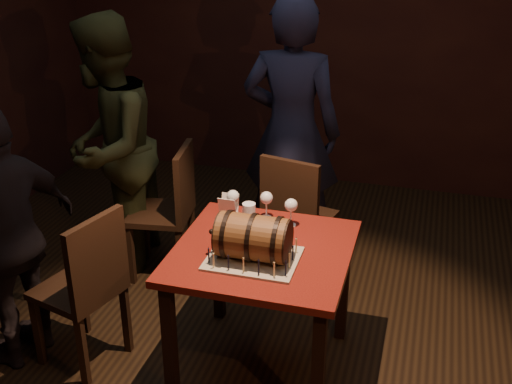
# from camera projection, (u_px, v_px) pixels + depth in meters

# --- Properties ---
(room_shell) EXTENTS (5.04, 5.04, 2.80)m
(room_shell) POSITION_uv_depth(u_px,v_px,m) (262.00, 116.00, 3.21)
(room_shell) COLOR black
(room_shell) RESTS_ON ground
(pub_table) EXTENTS (0.90, 0.90, 0.75)m
(pub_table) POSITION_uv_depth(u_px,v_px,m) (263.00, 267.00, 3.35)
(pub_table) COLOR #53110D
(pub_table) RESTS_ON ground
(cake_board) EXTENTS (0.45, 0.35, 0.01)m
(cake_board) POSITION_uv_depth(u_px,v_px,m) (253.00, 259.00, 3.20)
(cake_board) COLOR #A09681
(cake_board) RESTS_ON pub_table
(barrel_cake) EXTENTS (0.41, 0.24, 0.24)m
(barrel_cake) POSITION_uv_depth(u_px,v_px,m) (253.00, 237.00, 3.15)
(barrel_cake) COLOR brown
(barrel_cake) RESTS_ON cake_board
(birthday_candles) EXTENTS (0.40, 0.30, 0.09)m
(birthday_candles) POSITION_uv_depth(u_px,v_px,m) (253.00, 250.00, 3.18)
(birthday_candles) COLOR #F9E294
(birthday_candles) RESTS_ON cake_board
(wine_glass_left) EXTENTS (0.07, 0.07, 0.16)m
(wine_glass_left) POSITION_uv_depth(u_px,v_px,m) (233.00, 197.00, 3.59)
(wine_glass_left) COLOR silver
(wine_glass_left) RESTS_ON pub_table
(wine_glass_mid) EXTENTS (0.07, 0.07, 0.16)m
(wine_glass_mid) POSITION_uv_depth(u_px,v_px,m) (266.00, 199.00, 3.57)
(wine_glass_mid) COLOR silver
(wine_glass_mid) RESTS_ON pub_table
(wine_glass_right) EXTENTS (0.07, 0.07, 0.16)m
(wine_glass_right) POSITION_uv_depth(u_px,v_px,m) (291.00, 206.00, 3.49)
(wine_glass_right) COLOR silver
(wine_glass_right) RESTS_ON pub_table
(pint_of_ale) EXTENTS (0.07, 0.07, 0.15)m
(pint_of_ale) POSITION_uv_depth(u_px,v_px,m) (249.00, 217.00, 3.47)
(pint_of_ale) COLOR silver
(pint_of_ale) RESTS_ON pub_table
(menu_card) EXTENTS (0.10, 0.05, 0.13)m
(menu_card) POSITION_uv_depth(u_px,v_px,m) (229.00, 207.00, 3.60)
(menu_card) COLOR white
(menu_card) RESTS_ON pub_table
(chair_back) EXTENTS (0.48, 0.48, 0.93)m
(chair_back) POSITION_uv_depth(u_px,v_px,m) (295.00, 213.00, 4.18)
(chair_back) COLOR black
(chair_back) RESTS_ON ground
(chair_left_rear) EXTENTS (0.45, 0.45, 0.93)m
(chair_left_rear) POSITION_uv_depth(u_px,v_px,m) (171.00, 205.00, 4.29)
(chair_left_rear) COLOR black
(chair_left_rear) RESTS_ON ground
(chair_left_front) EXTENTS (0.49, 0.49, 0.93)m
(chair_left_front) POSITION_uv_depth(u_px,v_px,m) (87.00, 283.00, 3.43)
(chair_left_front) COLOR black
(chair_left_front) RESTS_ON ground
(person_back) EXTENTS (0.68, 0.45, 1.87)m
(person_back) POSITION_uv_depth(u_px,v_px,m) (291.00, 132.00, 4.38)
(person_back) COLOR #181A30
(person_back) RESTS_ON ground
(person_left_rear) EXTENTS (0.78, 0.94, 1.76)m
(person_left_rear) POSITION_uv_depth(u_px,v_px,m) (108.00, 149.00, 4.25)
(person_left_rear) COLOR #33371B
(person_left_rear) RESTS_ON ground
(person_left_front) EXTENTS (0.58, 0.94, 1.49)m
(person_left_front) POSITION_uv_depth(u_px,v_px,m) (9.00, 238.00, 3.41)
(person_left_front) COLOR black
(person_left_front) RESTS_ON ground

